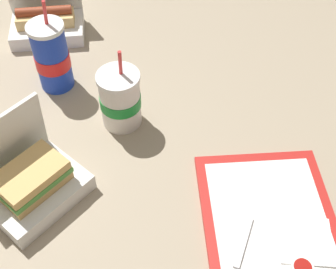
# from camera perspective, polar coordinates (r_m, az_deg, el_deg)

# --- Properties ---
(ground_plane) EXTENTS (3.20, 3.20, 0.00)m
(ground_plane) POSITION_cam_1_polar(r_m,az_deg,el_deg) (1.05, -2.23, -1.26)
(ground_plane) COLOR gray
(food_tray) EXTENTS (0.40, 0.31, 0.01)m
(food_tray) POSITION_cam_1_polar(r_m,az_deg,el_deg) (0.94, 12.52, -11.27)
(food_tray) COLOR red
(food_tray) RESTS_ON ground_plane
(ketchup_cup) EXTENTS (0.04, 0.04, 0.02)m
(ketchup_cup) POSITION_cam_1_polar(r_m,az_deg,el_deg) (0.89, 15.97, -15.53)
(ketchup_cup) COLOR white
(ketchup_cup) RESTS_ON food_tray
(napkin_stack) EXTENTS (0.10, 0.10, 0.00)m
(napkin_stack) POSITION_cam_1_polar(r_m,az_deg,el_deg) (0.94, 16.41, -12.30)
(napkin_stack) COLOR white
(napkin_stack) RESTS_ON food_tray
(plastic_fork) EXTENTS (0.11, 0.04, 0.00)m
(plastic_fork) POSITION_cam_1_polar(r_m,az_deg,el_deg) (0.91, 9.18, -12.77)
(plastic_fork) COLOR white
(plastic_fork) RESTS_ON food_tray
(clamshell_hotdog_center) EXTENTS (0.17, 0.22, 0.17)m
(clamshell_hotdog_center) POSITION_cam_1_polar(r_m,az_deg,el_deg) (1.37, -14.57, 13.14)
(clamshell_hotdog_center) COLOR white
(clamshell_hotdog_center) RESTS_ON ground_plane
(clamshell_sandwich_left) EXTENTS (0.25, 0.24, 0.19)m
(clamshell_sandwich_left) POSITION_cam_1_polar(r_m,az_deg,el_deg) (0.97, -16.35, -5.60)
(clamshell_sandwich_left) COLOR white
(clamshell_sandwich_left) RESTS_ON ground_plane
(soda_cup_right) EXTENTS (0.10, 0.10, 0.20)m
(soda_cup_right) POSITION_cam_1_polar(r_m,az_deg,el_deg) (1.06, -5.85, 4.31)
(soda_cup_right) COLOR white
(soda_cup_right) RESTS_ON ground_plane
(soda_cup_left) EXTENTS (0.09, 0.09, 0.24)m
(soda_cup_left) POSITION_cam_1_polar(r_m,az_deg,el_deg) (1.17, -13.98, 9.18)
(soda_cup_left) COLOR #1938B7
(soda_cup_left) RESTS_ON ground_plane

